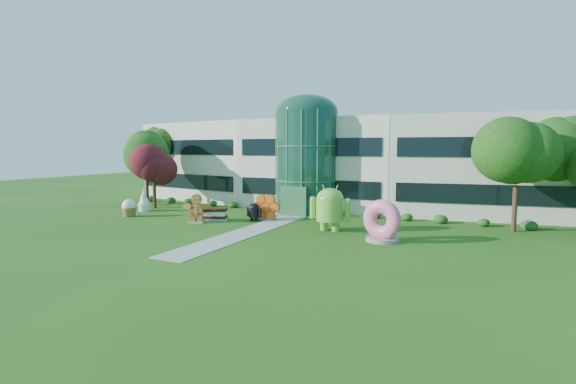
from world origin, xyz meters
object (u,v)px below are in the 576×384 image
at_px(android_black, 254,210).
at_px(android_green, 330,206).
at_px(gingerbread, 197,208).
at_px(donut, 383,220).

bearing_deg(android_black, android_green, -1.12).
height_order(android_green, android_black, android_green).
distance_m(android_green, android_black, 7.57).
bearing_deg(gingerbread, android_green, -8.32).
xyz_separation_m(android_green, android_black, (-7.41, 1.16, -1.02)).
xyz_separation_m(android_black, gingerbread, (-3.95, -2.83, 0.32)).
bearing_deg(donut, android_green, 173.50).
xyz_separation_m(android_black, donut, (11.89, -3.00, 0.52)).
height_order(android_black, gingerbread, gingerbread).
bearing_deg(gingerbread, android_black, 18.96).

